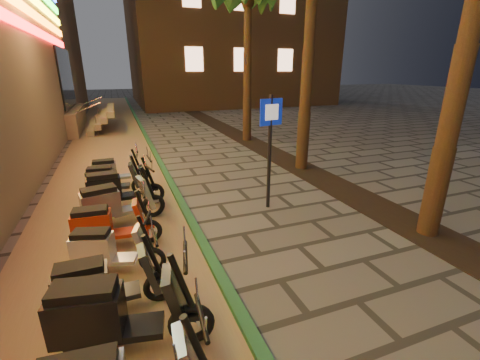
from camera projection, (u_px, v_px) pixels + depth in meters
name	position (u px, v px, depth m)	size (l,w,h in m)	color
parking_strip	(110.00, 163.00, 11.67)	(3.40, 60.00, 0.01)	#8C7251
green_curb	(157.00, 158.00, 12.22)	(0.18, 60.00, 0.10)	#225B32
planting_strip	(337.00, 186.00, 9.34)	(1.20, 40.00, 0.02)	black
palm_d	(248.00, 2.00, 13.59)	(2.97, 3.02, 7.16)	#472D19
pedestrian_sign	(270.00, 137.00, 7.40)	(0.59, 0.13, 2.71)	black
scooter_6	(114.00, 314.00, 3.69)	(1.85, 0.82, 1.30)	black
scooter_7	(102.00, 285.00, 4.32)	(1.58, 0.56, 1.12)	black
scooter_8	(107.00, 249.00, 5.23)	(1.47, 0.77, 1.04)	black
scooter_9	(106.00, 225.00, 5.97)	(1.59, 0.56, 1.12)	black
scooter_10	(114.00, 203.00, 6.82)	(1.76, 0.83, 1.24)	black
scooter_11	(117.00, 188.00, 7.66)	(1.77, 0.62, 1.25)	black
scooter_12	(110.00, 180.00, 8.45)	(1.57, 0.59, 1.10)	black
scooter_13	(113.00, 171.00, 9.21)	(1.52, 0.53, 1.07)	black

